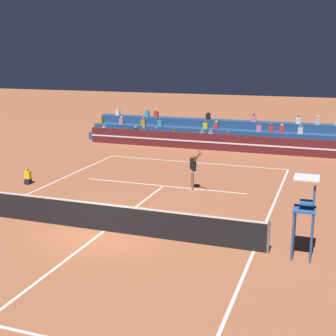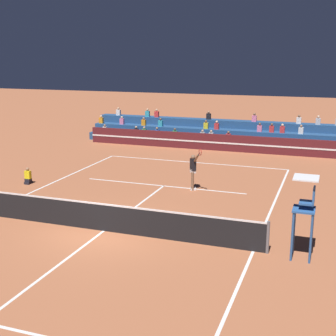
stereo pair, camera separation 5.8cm
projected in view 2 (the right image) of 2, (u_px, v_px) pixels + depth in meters
The scene contains 9 objects.
ground_plane at pixel (104, 231), 17.22m from camera, with size 120.00×120.00×0.00m, color #AD603D.
court_lines at pixel (104, 231), 17.21m from camera, with size 11.10×23.90×0.01m.
tennis_net at pixel (103, 217), 17.09m from camera, with size 12.00×0.10×1.10m.
sponsor_banner_wall at pixel (212, 142), 31.66m from camera, with size 18.00×0.26×1.10m.
bleacher_stand at pixel (220, 135), 33.97m from camera, with size 19.58×2.85×2.28m.
umpire_chair at pixel (306, 207), 14.52m from camera, with size 0.76×0.84×2.67m.
ball_kid_courtside at pixel (28, 177), 23.40m from camera, with size 0.30×0.36×0.84m.
tennis_player at pixel (193, 170), 22.21m from camera, with size 0.87×1.14×2.24m.
tennis_ball at pixel (56, 209), 19.51m from camera, with size 0.07×0.07×0.07m, color #C6DB33.
Camera 2 is at (7.64, -14.46, 6.33)m, focal length 50.00 mm.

